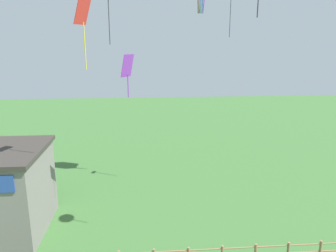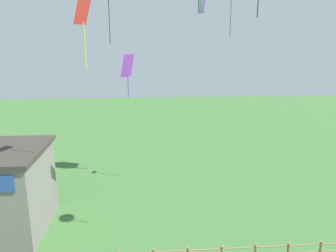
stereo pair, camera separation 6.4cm
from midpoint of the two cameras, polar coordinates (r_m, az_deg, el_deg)
name	(u,v)px [view 2 (the right image)]	position (r m, az deg, el deg)	size (l,w,h in m)	color
kite_pink_diamond	(231,3)	(23.52, 11.04, 20.22)	(0.41, 0.58, 3.25)	pink
kite_red_diamond	(83,17)	(16.42, -14.45, 17.97)	(0.80, 1.06, 3.35)	red
kite_purple_streamer	(128,68)	(18.30, -6.93, 9.97)	(0.74, 0.92, 2.36)	purple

